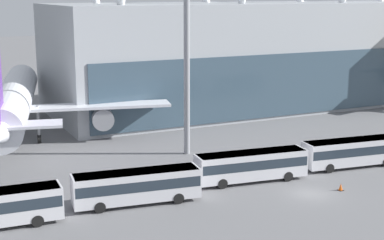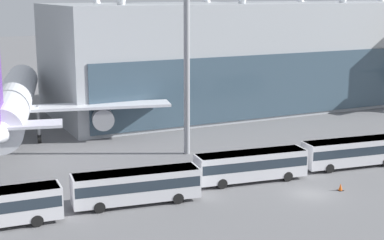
{
  "view_description": "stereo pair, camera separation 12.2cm",
  "coord_description": "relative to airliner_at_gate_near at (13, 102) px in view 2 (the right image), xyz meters",
  "views": [
    {
      "loc": [
        -33.16,
        -42.71,
        18.71
      ],
      "look_at": [
        -3.77,
        17.93,
        4.0
      ],
      "focal_mm": 55.0,
      "sensor_mm": 36.0,
      "label": 1
    },
    {
      "loc": [
        -33.05,
        -42.77,
        18.71
      ],
      "look_at": [
        -3.77,
        17.93,
        4.0
      ],
      "focal_mm": 55.0,
      "sensor_mm": 36.0,
      "label": 2
    }
  ],
  "objects": [
    {
      "name": "shuttle_bus_4",
      "position": [
        31.45,
        -26.6,
        -3.43
      ],
      "size": [
        11.7,
        3.91,
        3.06
      ],
      "rotation": [
        0.0,
        0.0,
        -0.12
      ],
      "color": "silver",
      "rests_on": "ground_plane"
    },
    {
      "name": "ground_plane",
      "position": [
        21.91,
        -31.8,
        -5.24
      ],
      "size": [
        440.0,
        440.0,
        0.0
      ],
      "primitive_type": "plane",
      "color": "slate"
    },
    {
      "name": "shuttle_bus_2",
      "position": [
        6.17,
        -27.18,
        -3.43
      ],
      "size": [
        11.71,
        3.96,
        3.06
      ],
      "rotation": [
        0.0,
        0.0,
        -0.13
      ],
      "color": "silver",
      "rests_on": "ground_plane"
    },
    {
      "name": "airliner_at_gate_far",
      "position": [
        60.06,
        9.59,
        0.08
      ],
      "size": [
        44.24,
        41.84,
        14.77
      ],
      "rotation": [
        0.0,
        0.0,
        1.79
      ],
      "color": "silver",
      "rests_on": "ground_plane"
    },
    {
      "name": "lane_stripe_1",
      "position": [
        18.1,
        -21.46,
        -5.24
      ],
      "size": [
        6.71,
        0.62,
        0.01
      ],
      "primitive_type": "cube",
      "rotation": [
        0.0,
        0.0,
        -0.06
      ],
      "color": "yellow",
      "rests_on": "ground_plane"
    },
    {
      "name": "airliner_at_gate_near",
      "position": [
        0.0,
        0.0,
        0.0
      ],
      "size": [
        39.1,
        42.38,
        14.18
      ],
      "rotation": [
        0.0,
        0.0,
        1.34
      ],
      "color": "silver",
      "rests_on": "ground_plane"
    },
    {
      "name": "traffic_cone_0",
      "position": [
        25.15,
        -32.28,
        -4.9
      ],
      "size": [
        0.53,
        0.53,
        0.7
      ],
      "color": "black",
      "rests_on": "ground_plane"
    },
    {
      "name": "shuttle_bus_3",
      "position": [
        18.81,
        -26.14,
        -3.43
      ],
      "size": [
        11.7,
        3.91,
        3.06
      ],
      "rotation": [
        0.0,
        0.0,
        -0.12
      ],
      "color": "silver",
      "rests_on": "ground_plane"
    }
  ]
}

